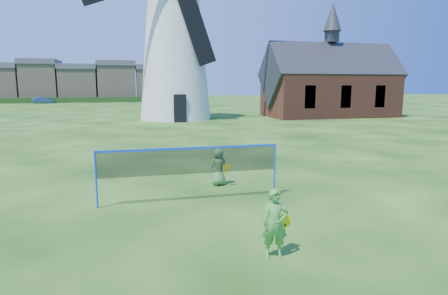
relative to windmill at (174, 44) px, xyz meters
name	(u,v)px	position (x,y,z in m)	size (l,w,h in m)	color
ground	(221,205)	(-1.89, -26.80, -7.06)	(220.00, 220.00, 0.00)	black
windmill	(174,44)	(0.00, 0.00, 0.00)	(16.16, 6.72, 21.04)	white
chapel	(330,85)	(15.96, -0.51, -3.84)	(13.54, 6.56, 11.45)	brown
badminton_net	(190,162)	(-2.67, -26.32, -5.92)	(5.05, 0.05, 1.55)	blue
player_girl	(275,224)	(-1.65, -30.15, -6.40)	(0.69, 0.42, 1.32)	green
player_boy	(219,167)	(-1.50, -24.78, -6.46)	(0.69, 0.49, 1.22)	#569347
terraced_houses	(20,82)	(-24.95, 45.20, -3.13)	(59.03, 8.40, 8.22)	tan
hedge	(19,101)	(-23.89, 39.20, -6.56)	(62.00, 0.80, 1.00)	#193814
car_right	(43,100)	(-19.54, 37.73, -6.47)	(1.26, 3.62, 1.19)	navy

